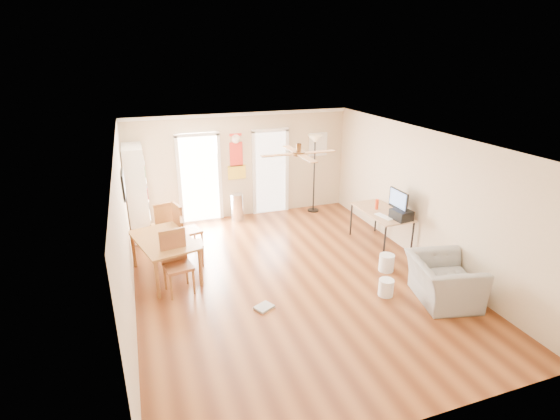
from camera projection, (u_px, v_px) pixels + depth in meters
name	position (u px, v px, depth m)	size (l,w,h in m)	color
floor	(291.00, 279.00, 7.84)	(7.00, 7.00, 0.00)	brown
ceiling	(292.00, 139.00, 6.93)	(5.50, 7.00, 0.00)	silver
wall_back	(241.00, 166.00, 10.48)	(5.50, 0.04, 2.60)	beige
wall_front	(413.00, 330.00, 4.29)	(5.50, 0.04, 2.60)	beige
wall_left	(125.00, 234.00, 6.53)	(0.04, 7.00, 2.60)	beige
wall_right	(423.00, 197.00, 8.24)	(0.04, 7.00, 2.60)	beige
crown_molding	(292.00, 142.00, 6.94)	(5.50, 7.00, 0.08)	white
kitchen_doorway	(200.00, 179.00, 10.23)	(0.90, 0.10, 2.10)	white
bathroom_doorway	(270.00, 173.00, 10.78)	(0.80, 0.10, 2.10)	white
wall_decal	(236.00, 156.00, 10.33)	(0.46, 0.03, 1.10)	red
ac_grille	(318.00, 144.00, 10.94)	(0.50, 0.04, 0.60)	white
framed_poster	(123.00, 184.00, 7.64)	(0.04, 0.66, 0.48)	black
ceiling_fan	(299.00, 153.00, 6.72)	(1.24, 1.24, 0.20)	#593819
bookshelf	(137.00, 193.00, 9.29)	(0.42, 0.94, 2.08)	white
dining_table	(166.00, 258.00, 7.82)	(0.90, 1.50, 0.75)	#A06D33
dining_chair_right_a	(188.00, 228.00, 8.68)	(0.46, 0.46, 1.11)	#A76336
dining_chair_right_b	(193.00, 242.00, 8.24)	(0.39, 0.39, 0.96)	#9F6133
dining_chair_near	(178.00, 264.00, 7.23)	(0.45, 0.45, 1.10)	#9B5932
dining_chair_far	(163.00, 224.00, 9.03)	(0.42, 0.42, 1.01)	#AB7837
trash_can	(237.00, 207.00, 10.48)	(0.31, 0.31, 0.68)	silver
torchiere_lamp	(314.00, 174.00, 10.84)	(0.38, 0.38, 2.01)	black
computer_desk	(380.00, 228.00, 9.09)	(0.73, 1.46, 0.78)	tan
imac	(398.00, 203.00, 8.58)	(0.08, 0.60, 0.56)	black
keyboard	(384.00, 217.00, 8.64)	(0.14, 0.43, 0.02)	white
printer	(401.00, 215.00, 8.48)	(0.33, 0.39, 0.20)	black
orange_bottle	(377.00, 204.00, 9.03)	(0.07, 0.07, 0.22)	red
wastebasket_a	(387.00, 263.00, 8.08)	(0.29, 0.29, 0.33)	silver
wastebasket_b	(386.00, 287.00, 7.26)	(0.26, 0.26, 0.30)	white
floor_cloth	(264.00, 307.00, 6.93)	(0.29, 0.23, 0.04)	#9A9994
armchair	(443.00, 281.00, 7.05)	(1.14, 0.99, 0.74)	gray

